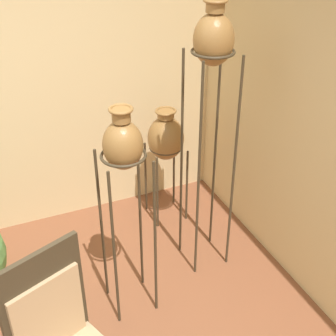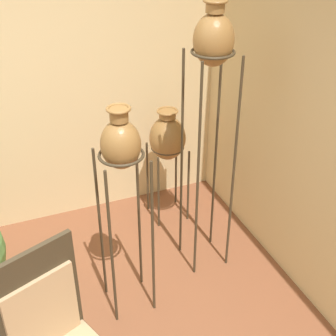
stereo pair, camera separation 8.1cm
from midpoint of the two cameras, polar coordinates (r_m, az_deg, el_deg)
name	(u,v)px [view 2 (the right image)]	position (r m, az deg, el deg)	size (l,w,h in m)	color
vase_stand_tall	(213,52)	(3.18, 6.26, 13.88)	(0.31, 0.31, 2.11)	#382D1E
vase_stand_medium	(121,151)	(2.91, -4.95, 2.03)	(0.31, 0.31, 1.60)	#382D1E
vase_stand_short	(168,139)	(4.09, 0.51, 3.60)	(0.32, 0.32, 1.09)	#382D1E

